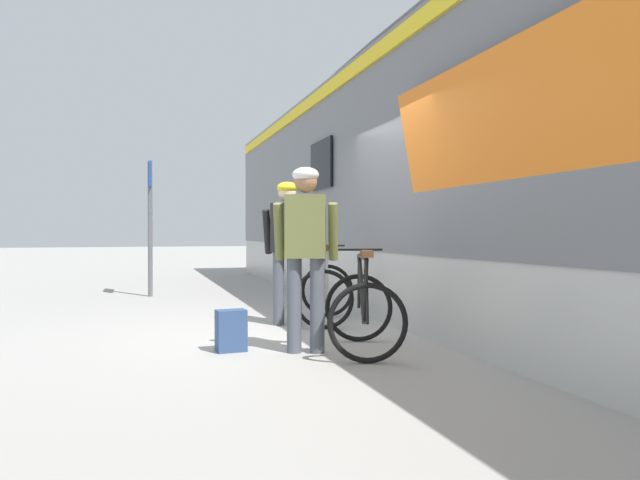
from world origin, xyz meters
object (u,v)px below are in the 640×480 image
at_px(platform_sign_post, 150,205).
at_px(bicycle_near_black, 363,310).
at_px(cyclist_far_in_dark, 287,240).
at_px(backpack_on_platform, 231,331).
at_px(bicycle_far_silver, 326,291).
at_px(cyclist_near_in_olive, 306,242).
at_px(train_car, 496,168).

bearing_deg(platform_sign_post, bicycle_near_black, -71.75).
xyz_separation_m(cyclist_far_in_dark, platform_sign_post, (-1.55, 3.83, 0.57)).
height_order(cyclist_far_in_dark, backpack_on_platform, cyclist_far_in_dark).
xyz_separation_m(bicycle_near_black, bicycle_far_silver, (0.21, 1.81, 0.00)).
bearing_deg(cyclist_near_in_olive, train_car, 22.46).
distance_m(cyclist_near_in_olive, bicycle_near_black, 0.85).
relative_size(cyclist_near_in_olive, cyclist_far_in_dark, 1.00).
bearing_deg(bicycle_far_silver, cyclist_far_in_dark, -175.40).
bearing_deg(cyclist_far_in_dark, backpack_on_platform, -123.21).
relative_size(train_car, bicycle_far_silver, 15.96).
bearing_deg(train_car, bicycle_near_black, -150.74).
bearing_deg(platform_sign_post, cyclist_far_in_dark, -68.01).
xyz_separation_m(train_car, bicycle_far_silver, (-2.15, 0.49, -1.56)).
height_order(train_car, platform_sign_post, train_car).
height_order(train_car, cyclist_near_in_olive, train_car).
xyz_separation_m(backpack_on_platform, platform_sign_post, (-0.64, 5.21, 1.42)).
bearing_deg(train_car, cyclist_far_in_dark, 170.34).
relative_size(train_car, cyclist_near_in_olive, 11.31).
xyz_separation_m(cyclist_near_in_olive, bicycle_far_silver, (0.74, 1.69, -0.65)).
height_order(bicycle_near_black, backpack_on_platform, bicycle_near_black).
relative_size(cyclist_far_in_dark, bicycle_far_silver, 1.41).
relative_size(train_car, backpack_on_platform, 49.80).
height_order(cyclist_far_in_dark, platform_sign_post, platform_sign_post).
distance_m(cyclist_near_in_olive, cyclist_far_in_dark, 1.66).
relative_size(bicycle_far_silver, backpack_on_platform, 3.12).
relative_size(bicycle_far_silver, platform_sign_post, 0.52).
distance_m(train_car, cyclist_near_in_olive, 3.26).
bearing_deg(cyclist_near_in_olive, platform_sign_post, 103.48).
bearing_deg(platform_sign_post, backpack_on_platform, -82.96).
bearing_deg(backpack_on_platform, platform_sign_post, 91.39).
bearing_deg(cyclist_near_in_olive, bicycle_far_silver, 66.36).
distance_m(cyclist_far_in_dark, backpack_on_platform, 1.86).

